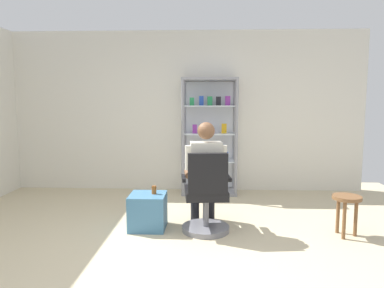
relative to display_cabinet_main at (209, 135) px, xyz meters
name	(u,v)px	position (x,y,z in m)	size (l,w,h in m)	color
ground_plane	(168,267)	(-0.40, -2.76, -0.97)	(7.20, 7.20, 0.00)	#C6B793
back_wall	(186,112)	(-0.40, 0.24, 0.38)	(6.00, 0.10, 2.70)	silver
display_cabinet_main	(209,135)	(0.00, 0.00, 0.00)	(0.90, 0.45, 1.90)	gray
office_chair	(206,200)	(-0.05, -1.87, -0.57)	(0.59, 0.56, 0.96)	slate
seated_shopkeeper	(205,170)	(-0.06, -1.71, -0.25)	(0.52, 0.59, 1.29)	black
storage_crate	(148,211)	(-0.75, -1.75, -0.76)	(0.43, 0.43, 0.42)	teal
tea_glass	(154,190)	(-0.67, -1.73, -0.50)	(0.06, 0.06, 0.10)	brown
wooden_stool	(347,204)	(1.54, -1.91, -0.60)	(0.32, 0.32, 0.47)	brown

